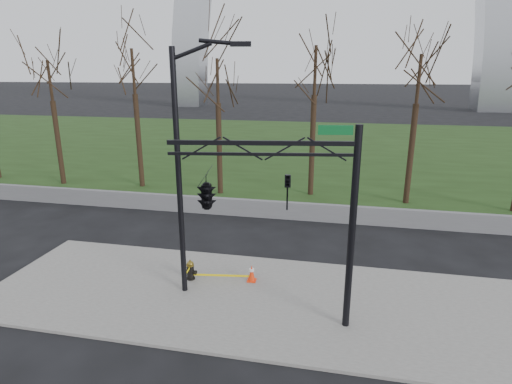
% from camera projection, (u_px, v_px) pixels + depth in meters
% --- Properties ---
extents(ground, '(500.00, 500.00, 0.00)m').
position_uv_depth(ground, '(252.00, 299.00, 13.72)').
color(ground, black).
rests_on(ground, ground).
extents(sidewalk, '(18.00, 6.00, 0.10)m').
position_uv_depth(sidewalk, '(252.00, 298.00, 13.71)').
color(sidewalk, slate).
rests_on(sidewalk, ground).
extents(grass_strip, '(120.00, 40.00, 0.06)m').
position_uv_depth(grass_strip, '(314.00, 146.00, 41.90)').
color(grass_strip, '#1E3312').
rests_on(grass_strip, ground).
extents(guardrail, '(60.00, 0.30, 0.90)m').
position_uv_depth(guardrail, '(285.00, 210.00, 21.11)').
color(guardrail, '#59595B').
rests_on(guardrail, ground).
extents(tree_row, '(53.42, 4.00, 9.83)m').
position_uv_depth(tree_row, '(362.00, 116.00, 22.89)').
color(tree_row, black).
rests_on(tree_row, ground).
extents(fire_hydrant, '(0.47, 0.30, 0.75)m').
position_uv_depth(fire_hydrant, '(191.00, 270.00, 14.76)').
color(fire_hydrant, black).
rests_on(fire_hydrant, sidewalk).
extents(traffic_cone, '(0.33, 0.33, 0.61)m').
position_uv_depth(traffic_cone, '(252.00, 273.00, 14.64)').
color(traffic_cone, '#FF340D').
rests_on(traffic_cone, sidewalk).
extents(street_light, '(2.38, 0.55, 8.21)m').
position_uv_depth(street_light, '(185.00, 158.00, 12.81)').
color(street_light, black).
rests_on(street_light, ground).
extents(traffic_signal_mast, '(5.05, 2.54, 6.00)m').
position_uv_depth(traffic_signal_mast, '(234.00, 192.00, 11.18)').
color(traffic_signal_mast, black).
rests_on(traffic_signal_mast, ground).
extents(caution_tape, '(2.18, 1.09, 0.39)m').
position_uv_depth(caution_tape, '(212.00, 274.00, 14.64)').
color(caution_tape, yellow).
rests_on(caution_tape, ground).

